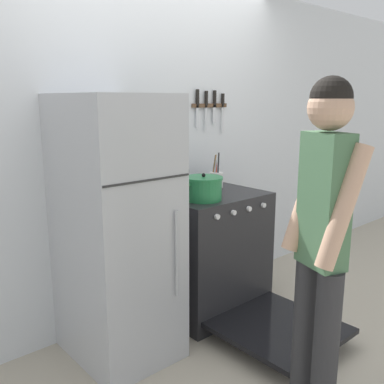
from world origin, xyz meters
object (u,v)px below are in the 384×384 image
Objects in this scene: refrigerator at (117,230)px; dutch_oven_pot at (204,188)px; stove_range at (213,254)px; utensil_jar at (216,179)px; person at (322,237)px; tea_kettle at (182,185)px.

refrigerator reaches higher than dutch_oven_pot.
stove_range is (0.84, 0.00, -0.37)m from refrigerator.
person is (-0.64, -1.37, -0.02)m from utensil_jar.
refrigerator is 1.27m from person.
person reaches higher than tea_kettle.
refrigerator is 0.70m from dutch_oven_pot.
refrigerator reaches higher than utensil_jar.
stove_range is at bearing 0.13° from refrigerator.
dutch_oven_pot is (-0.18, -0.09, 0.56)m from stove_range.
stove_range is 0.59m from dutch_oven_pot.
person is (0.41, -1.19, 0.16)m from refrigerator.
dutch_oven_pot is 0.46m from utensil_jar.
tea_kettle is at bearing 135.14° from stove_range.
utensil_jar is (0.37, 0.01, -0.00)m from tea_kettle.
person is at bearing -110.17° from stove_range.
stove_range is 5.80× the size of tea_kettle.
refrigerator reaches higher than stove_range.
refrigerator is at bearing -166.10° from tea_kettle.
utensil_jar is 0.16× the size of person.
tea_kettle is (-0.17, 0.17, 0.54)m from stove_range.
utensil_jar is at bearing 40.82° from stove_range.
stove_range is at bearing -139.18° from utensil_jar.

